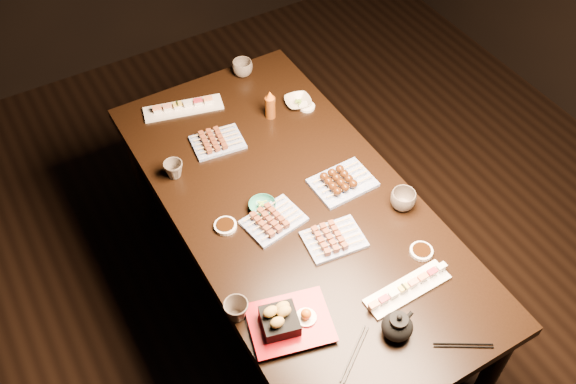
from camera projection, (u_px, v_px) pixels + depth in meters
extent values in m
plane|color=black|center=(355.00, 330.00, 3.00)|extent=(5.00, 5.00, 0.00)
cube|color=black|center=(294.00, 258.00, 2.82)|extent=(1.13, 1.90, 0.75)
imported|color=#297F66|center=(262.00, 206.00, 2.50)|extent=(0.15, 0.15, 0.03)
imported|color=beige|center=(298.00, 102.00, 2.91)|extent=(0.14, 0.14, 0.03)
imported|color=brown|center=(236.00, 310.00, 2.17)|extent=(0.11, 0.11, 0.08)
imported|color=brown|center=(403.00, 200.00, 2.50)|extent=(0.11, 0.11, 0.08)
imported|color=brown|center=(174.00, 170.00, 2.61)|extent=(0.10, 0.10, 0.07)
imported|color=brown|center=(242.00, 68.00, 3.04)|extent=(0.13, 0.13, 0.08)
cylinder|color=#622E0D|center=(270.00, 104.00, 2.82)|extent=(0.06, 0.06, 0.14)
cylinder|color=white|center=(225.00, 226.00, 2.45)|extent=(0.12, 0.12, 0.02)
cylinder|color=white|center=(307.00, 107.00, 2.90)|extent=(0.09, 0.09, 0.01)
cylinder|color=white|center=(421.00, 251.00, 2.37)|extent=(0.12, 0.12, 0.02)
cylinder|color=white|center=(204.00, 151.00, 2.72)|extent=(0.09, 0.09, 0.01)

